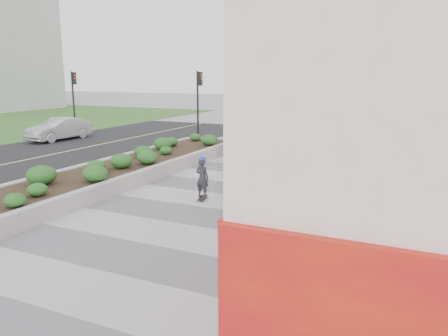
% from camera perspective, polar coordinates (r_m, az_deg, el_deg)
% --- Properties ---
extents(ground, '(160.00, 160.00, 0.00)m').
position_cam_1_polar(ground, '(8.50, -16.78, -16.15)').
color(ground, gray).
rests_on(ground, ground).
extents(walkway, '(8.00, 36.00, 0.01)m').
position_cam_1_polar(walkway, '(10.69, -5.92, -9.67)').
color(walkway, '#A8A8AD').
rests_on(walkway, ground).
extents(planter, '(3.00, 18.00, 0.90)m').
position_cam_1_polar(planter, '(16.79, -15.10, -0.52)').
color(planter, '#9E9EA0').
rests_on(planter, ground).
extents(traffic_signal_near, '(0.33, 0.28, 4.20)m').
position_cam_1_polar(traffic_signal_near, '(26.14, -3.32, 9.40)').
color(traffic_signal_near, black).
rests_on(traffic_signal_near, ground).
extents(traffic_signal_far, '(0.33, 0.28, 4.20)m').
position_cam_1_polar(traffic_signal_far, '(31.20, -19.03, 9.19)').
color(traffic_signal_far, black).
rests_on(traffic_signal_far, ground).
extents(distant_bldg_north_l, '(16.00, 12.00, 20.00)m').
position_cam_1_polar(distant_bldg_north_l, '(61.63, 16.18, 17.20)').
color(distant_bldg_north_l, '#ADAAA3').
rests_on(distant_bldg_north_l, ground).
extents(manhole_cover, '(0.44, 0.44, 0.01)m').
position_cam_1_polar(manhole_cover, '(10.45, -3.53, -10.15)').
color(manhole_cover, '#595654').
rests_on(manhole_cover, ground).
extents(skateboarder, '(0.50, 0.75, 1.43)m').
position_cam_1_polar(skateboarder, '(14.00, -2.85, -1.29)').
color(skateboarder, beige).
rests_on(skateboarder, ground).
extents(car_silver, '(1.70, 4.25, 1.37)m').
position_cam_1_polar(car_silver, '(28.99, -20.72, 4.79)').
color(car_silver, silver).
rests_on(car_silver, ground).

